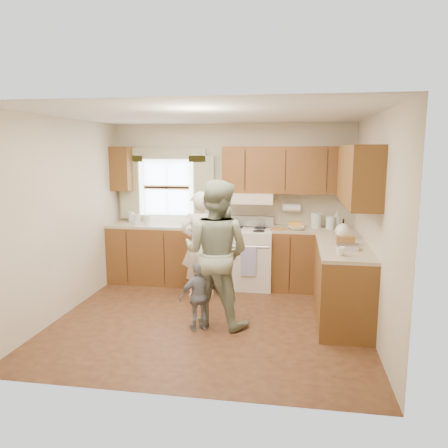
% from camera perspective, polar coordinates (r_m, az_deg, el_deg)
% --- Properties ---
extents(room, '(3.80, 3.80, 3.80)m').
position_cam_1_polar(room, '(5.26, -1.78, 0.39)').
color(room, '#412114').
rests_on(room, ground).
extents(kitchen_fixtures, '(3.80, 2.25, 2.15)m').
position_cam_1_polar(kitchen_fixtures, '(6.31, 5.61, -1.91)').
color(kitchen_fixtures, '#42240E').
rests_on(kitchen_fixtures, ground).
extents(stove, '(0.76, 0.67, 1.07)m').
position_cam_1_polar(stove, '(6.76, 3.10, -4.32)').
color(stove, silver).
rests_on(stove, ground).
extents(woman_left, '(0.65, 0.55, 1.53)m').
position_cam_1_polar(woman_left, '(6.23, -3.14, -2.72)').
color(woman_left, white).
rests_on(woman_left, ground).
extents(woman_right, '(1.00, 0.87, 1.76)m').
position_cam_1_polar(woman_right, '(5.22, -1.03, -3.84)').
color(woman_right, '#2C432D').
rests_on(woman_right, ground).
extents(child, '(0.51, 0.41, 0.81)m').
position_cam_1_polar(child, '(5.18, -3.28, -9.42)').
color(child, gray).
rests_on(child, ground).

